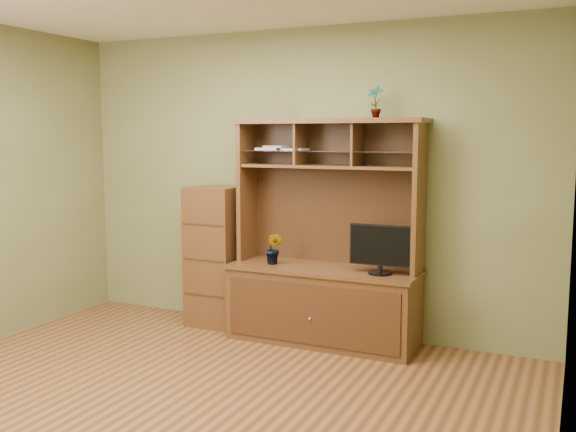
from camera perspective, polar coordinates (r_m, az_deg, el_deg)
The scene contains 8 objects.
room at distance 4.02m, azimuth -10.27°, elevation 1.17°, with size 4.54×4.04×2.74m.
media_hutch at distance 5.51m, azimuth 3.26°, elevation -5.83°, with size 1.66×0.61×1.90m.
monitor at distance 5.21m, azimuth 8.21°, elevation -2.86°, with size 0.50×0.19×0.40m.
orchid_plant at distance 5.56m, azimuth -1.27°, elevation -2.91°, with size 0.15×0.12×0.28m, color #26541C.
top_plant at distance 5.32m, azimuth 7.77°, elevation 10.03°, with size 0.14×0.09×0.27m, color #396E26.
reed_diffuser at distance 5.64m, azimuth -0.99°, elevation 9.57°, with size 0.05×0.05×0.25m.
magazines at distance 5.63m, azimuth -0.72°, elevation 6.03°, with size 0.46×0.18×0.04m.
side_cabinet at distance 6.01m, azimuth -6.47°, elevation -3.56°, with size 0.46×0.42×1.29m.
Camera 1 is at (2.29, -3.28, 1.76)m, focal length 40.00 mm.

